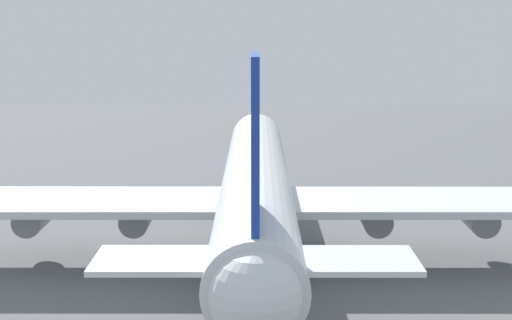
{
  "coord_description": "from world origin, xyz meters",
  "views": [
    {
      "loc": [
        -74.19,
        -0.09,
        22.72
      ],
      "look_at": [
        0.0,
        0.0,
        9.32
      ],
      "focal_mm": 54.27,
      "sensor_mm": 36.0,
      "label": 1
    }
  ],
  "objects": [
    {
      "name": "ground_plane",
      "position": [
        0.0,
        0.0,
        0.0
      ],
      "size": [
        273.1,
        273.1,
        0.0
      ],
      "primitive_type": "plane",
      "color": "slate"
    },
    {
      "name": "safety_cone_nose",
      "position": [
        30.72,
        3.37,
        0.38
      ],
      "size": [
        0.53,
        0.53,
        0.76
      ],
      "primitive_type": "cone",
      "color": "orange",
      "rests_on": "ground_plane"
    },
    {
      "name": "cargo_airplane",
      "position": [
        -0.24,
        0.0,
        6.72
      ],
      "size": [
        68.28,
        57.91,
        20.71
      ],
      "color": "silver",
      "rests_on": "ground_plane"
    }
  ]
}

